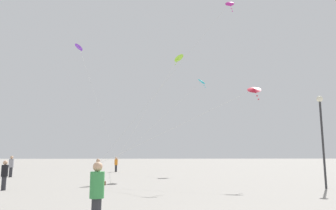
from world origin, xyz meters
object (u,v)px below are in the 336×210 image
object	(u,v)px
person_in_black	(4,174)
person_in_grey	(11,165)
lamppost_east	(322,126)
kite_crimson_diamond	(252,90)
handbag_beside_flyer	(103,183)
kite_violet_diamond	(79,48)
kite_lime_diamond	(178,59)
person_in_green	(97,192)
kite_cyan_diamond	(201,83)
person_in_white	(98,171)
person_in_orange	(116,164)
kite_magenta_diamond	(227,7)

from	to	relation	value
person_in_black	person_in_grey	world-z (taller)	person_in_grey
lamppost_east	kite_crimson_diamond	bearing A→B (deg)	145.73
handbag_beside_flyer	kite_crimson_diamond	bearing A→B (deg)	-3.01
kite_violet_diamond	kite_lime_diamond	world-z (taller)	kite_violet_diamond
kite_lime_diamond	handbag_beside_flyer	world-z (taller)	kite_lime_diamond
kite_violet_diamond	lamppost_east	size ratio (longest dim) A/B	2.76
person_in_black	person_in_green	xyz separation A→B (m)	(6.49, -9.48, 0.07)
kite_violet_diamond	kite_lime_diamond	xyz separation A→B (m)	(11.82, -9.26, -4.14)
person_in_green	kite_cyan_diamond	distance (m)	27.77
kite_crimson_diamond	kite_violet_diamond	bearing A→B (deg)	128.97
person_in_white	person_in_orange	world-z (taller)	person_in_white
handbag_beside_flyer	person_in_orange	bearing A→B (deg)	93.07
person_in_black	kite_magenta_diamond	world-z (taller)	kite_magenta_diamond
kite_cyan_diamond	handbag_beside_flyer	distance (m)	18.48
kite_crimson_diamond	handbag_beside_flyer	world-z (taller)	kite_crimson_diamond
person_in_green	person_in_grey	xyz separation A→B (m)	(-10.47, 19.84, 0.05)
person_in_green	person_in_grey	world-z (taller)	person_in_grey
person_in_green	kite_violet_diamond	bearing A→B (deg)	-44.42
person_in_orange	handbag_beside_flyer	distance (m)	15.85
person_in_white	kite_violet_diamond	xyz separation A→B (m)	(-5.85, 19.14, 14.57)
kite_lime_diamond	kite_crimson_diamond	size ratio (longest dim) A/B	0.99
person_in_black	person_in_grey	bearing A→B (deg)	-143.13
person_in_green	kite_cyan_diamond	size ratio (longest dim) A/B	0.17
kite_violet_diamond	kite_crimson_diamond	distance (m)	26.83
person_in_white	kite_violet_diamond	distance (m)	24.75
person_in_grey	lamppost_east	world-z (taller)	lamppost_east
person_in_orange	handbag_beside_flyer	size ratio (longest dim) A/B	5.10
kite_magenta_diamond	kite_crimson_diamond	world-z (taller)	kite_magenta_diamond
person_in_black	kite_cyan_diamond	world-z (taller)	kite_cyan_diamond
kite_cyan_diamond	kite_crimson_diamond	distance (m)	14.34
person_in_white	person_in_grey	bearing A→B (deg)	78.49
kite_cyan_diamond	kite_crimson_diamond	xyz separation A→B (m)	(1.16, -13.82, -3.67)
kite_magenta_diamond	person_in_grey	bearing A→B (deg)	175.07
person_in_grey	kite_cyan_diamond	world-z (taller)	kite_cyan_diamond
person_in_orange	kite_magenta_diamond	xyz separation A→B (m)	(10.64, -9.69, 14.27)
person_in_green	handbag_beside_flyer	world-z (taller)	person_in_green
person_in_grey	lamppost_east	xyz separation A→B (m)	(21.84, -10.49, 2.56)
kite_cyan_diamond	lamppost_east	xyz separation A→B (m)	(4.45, -16.06, -6.21)
kite_crimson_diamond	person_in_orange	bearing A→B (deg)	122.64
kite_cyan_diamond	person_in_green	bearing A→B (deg)	-105.23
kite_cyan_diamond	lamppost_east	world-z (taller)	kite_cyan_diamond
person_in_white	kite_lime_diamond	xyz separation A→B (m)	(5.96, 9.88, 10.42)
kite_cyan_diamond	kite_lime_diamond	xyz separation A→B (m)	(-2.83, -3.54, 1.57)
person_in_white	kite_violet_diamond	world-z (taller)	kite_violet_diamond
kite_lime_diamond	person_in_green	bearing A→B (deg)	-100.58
person_in_white	person_in_green	size ratio (longest dim) A/B	0.96
kite_magenta_diamond	kite_lime_diamond	distance (m)	6.76
person_in_orange	handbag_beside_flyer	xyz separation A→B (m)	(0.85, -15.81, -0.77)
person_in_black	lamppost_east	xyz separation A→B (m)	(17.86, -0.14, 2.68)
person_in_orange	person_in_grey	world-z (taller)	person_in_grey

